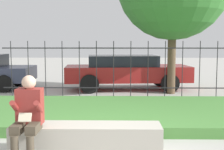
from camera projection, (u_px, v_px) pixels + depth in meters
name	position (u px, v px, depth m)	size (l,w,h in m)	color
stone_bench	(86.00, 140.00, 4.92)	(2.35, 0.53, 0.45)	#B7B2A3
person_seated_reader	(28.00, 114.00, 4.59)	(0.42, 0.73, 1.25)	black
grass_berm	(112.00, 113.00, 7.27)	(8.75, 3.32, 0.21)	#4C893D
iron_fence	(114.00, 69.00, 9.43)	(6.75, 0.03, 1.78)	#232326
car_parked_center	(126.00, 71.00, 11.45)	(4.61, 2.12, 1.26)	maroon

